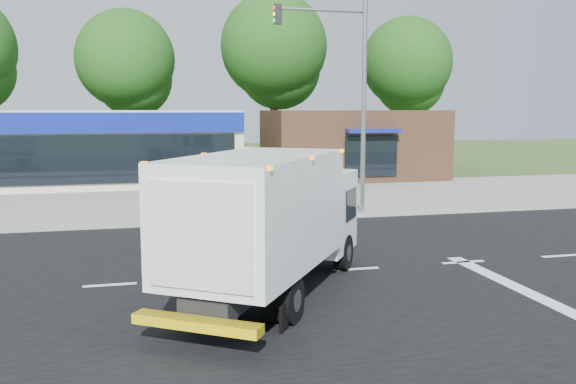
# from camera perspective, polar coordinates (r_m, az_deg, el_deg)

# --- Properties ---
(ground) EXTENTS (120.00, 120.00, 0.00)m
(ground) POSITION_cam_1_polar(r_m,az_deg,el_deg) (15.64, 6.39, -7.23)
(ground) COLOR #385123
(ground) RESTS_ON ground
(road_asphalt) EXTENTS (60.00, 14.00, 0.02)m
(road_asphalt) POSITION_cam_1_polar(r_m,az_deg,el_deg) (15.64, 6.39, -7.21)
(road_asphalt) COLOR black
(road_asphalt) RESTS_ON ground
(sidewalk) EXTENTS (60.00, 2.40, 0.12)m
(sidewalk) POSITION_cam_1_polar(r_m,az_deg,el_deg) (23.32, -0.51, -2.08)
(sidewalk) COLOR gray
(sidewalk) RESTS_ON ground
(parking_apron) EXTENTS (60.00, 9.00, 0.02)m
(parking_apron) POSITION_cam_1_polar(r_m,az_deg,el_deg) (28.94, -3.12, -0.28)
(parking_apron) COLOR gray
(parking_apron) RESTS_ON ground
(lane_markings) EXTENTS (55.20, 7.00, 0.01)m
(lane_markings) POSITION_cam_1_polar(r_m,az_deg,el_deg) (14.96, 13.10, -8.01)
(lane_markings) COLOR silver
(lane_markings) RESTS_ON road_asphalt
(ems_box_truck) EXTENTS (5.73, 7.10, 3.14)m
(ems_box_truck) POSITION_cam_1_polar(r_m,az_deg,el_deg) (12.97, -1.61, -2.10)
(ems_box_truck) COLOR black
(ems_box_truck) RESTS_ON ground
(emergency_worker) EXTENTS (0.77, 0.71, 1.88)m
(emergency_worker) POSITION_cam_1_polar(r_m,az_deg,el_deg) (11.06, -5.39, -8.58)
(emergency_worker) COLOR tan
(emergency_worker) RESTS_ON ground
(retail_strip_mall) EXTENTS (18.00, 6.20, 4.00)m
(retail_strip_mall) POSITION_cam_1_polar(r_m,az_deg,el_deg) (34.38, -19.98, 3.88)
(retail_strip_mall) COLOR beige
(retail_strip_mall) RESTS_ON ground
(brown_storefront) EXTENTS (10.00, 6.70, 4.00)m
(brown_storefront) POSITION_cam_1_polar(r_m,az_deg,el_deg) (36.34, 6.04, 4.46)
(brown_storefront) COLOR #382316
(brown_storefront) RESTS_ON ground
(traffic_signal_pole) EXTENTS (3.51, 0.25, 8.00)m
(traffic_signal_pole) POSITION_cam_1_polar(r_m,az_deg,el_deg) (23.08, 5.60, 9.90)
(traffic_signal_pole) COLOR gray
(traffic_signal_pole) RESTS_ON ground
(background_trees) EXTENTS (36.77, 7.39, 12.10)m
(background_trees) POSITION_cam_1_polar(r_m,az_deg,el_deg) (42.71, -7.90, 12.13)
(background_trees) COLOR #332114
(background_trees) RESTS_ON ground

